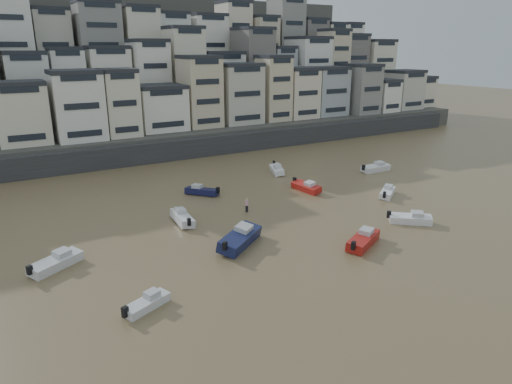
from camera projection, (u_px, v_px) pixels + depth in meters
harbor_wall at (170, 150)px, 80.70m from camera, size 140.00×3.00×3.50m
hillside at (128, 73)px, 112.25m from camera, size 141.04×66.00×50.00m
boat_a at (363, 238)px, 45.90m from camera, size 6.09×4.35×1.60m
boat_b at (411, 217)px, 51.67m from camera, size 4.97×4.55×1.39m
boat_c at (240, 237)px, 45.78m from camera, size 6.95×5.89×1.89m
boat_d at (387, 191)px, 61.24m from camera, size 4.93×4.08×1.33m
boat_e at (306, 186)px, 63.27m from camera, size 2.19×5.36×1.42m
boat_f at (182, 216)px, 51.91m from camera, size 2.22×5.48×1.46m
boat_g at (376, 167)px, 73.22m from camera, size 5.61×1.88×1.52m
boat_h at (202, 190)px, 61.77m from camera, size 4.49×4.90×1.37m
boat_i at (277, 169)px, 72.33m from camera, size 3.62×5.58×1.45m
boat_j at (147, 302)px, 34.80m from camera, size 4.45×2.96×1.16m
boat_k at (56, 261)px, 41.11m from camera, size 5.59×4.28×1.48m
person_pink at (247, 205)px, 55.22m from camera, size 0.44×0.44×1.74m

